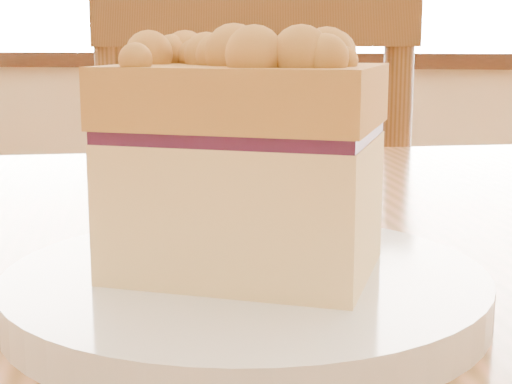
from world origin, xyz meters
TOP-DOWN VIEW (x-y plane):
  - cafe_chair_main at (-0.00, 0.90)m, footprint 0.52×0.52m
  - plate at (0.12, 0.18)m, footprint 0.22×0.22m
  - cake_slice at (0.12, 0.18)m, footprint 0.13×0.10m

SIDE VIEW (x-z plane):
  - cafe_chair_main at x=0.00m, z-range 0.00..0.94m
  - plate at x=0.12m, z-range 0.75..0.77m
  - cake_slice at x=0.12m, z-range 0.77..0.88m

